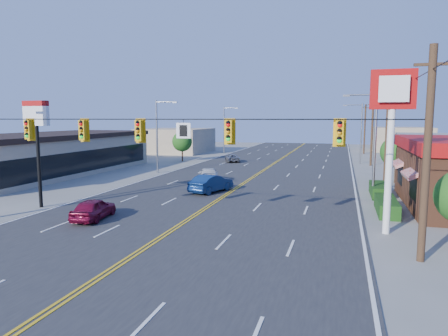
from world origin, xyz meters
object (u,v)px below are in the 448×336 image
(signal_span, at_px, (159,142))
(car_blue, at_px, (211,184))
(kfc_pylon, at_px, (392,118))
(car_white, at_px, (209,175))
(pizza_hut_sign, at_px, (37,131))
(car_silver, at_px, (232,158))
(car_magenta, at_px, (94,210))

(signal_span, height_order, car_blue, signal_span)
(kfc_pylon, relative_size, car_white, 1.93)
(pizza_hut_sign, xyz_separation_m, car_silver, (5.08, 30.92, -4.65))
(kfc_pylon, bearing_deg, car_magenta, -173.07)
(pizza_hut_sign, bearing_deg, signal_span, -20.19)
(car_white, bearing_deg, car_magenta, 63.68)
(car_magenta, bearing_deg, kfc_pylon, 178.59)
(signal_span, relative_size, car_magenta, 6.53)
(car_silver, bearing_deg, kfc_pylon, 97.68)
(car_blue, distance_m, car_white, 5.63)
(car_blue, relative_size, car_white, 0.99)
(car_magenta, distance_m, car_white, 15.80)
(car_magenta, bearing_deg, car_white, -105.37)
(car_silver, bearing_deg, car_white, 76.91)
(kfc_pylon, xyz_separation_m, car_silver, (-16.92, 30.92, -5.51))
(kfc_pylon, bearing_deg, signal_span, -160.22)
(car_magenta, bearing_deg, pizza_hut_sign, -28.17)
(pizza_hut_sign, height_order, car_magenta, pizza_hut_sign)
(car_blue, xyz_separation_m, car_silver, (-4.40, 22.51, -0.19))
(signal_span, distance_m, car_blue, 13.17)
(car_white, bearing_deg, car_silver, -101.37)
(pizza_hut_sign, bearing_deg, car_blue, 41.58)
(kfc_pylon, xyz_separation_m, car_white, (-14.52, 13.68, -5.40))
(car_blue, height_order, car_white, car_blue)
(car_white, relative_size, car_silver, 1.15)
(car_silver, bearing_deg, car_magenta, 69.80)
(car_magenta, height_order, car_silver, car_magenta)
(signal_span, bearing_deg, car_white, 100.89)
(signal_span, height_order, pizza_hut_sign, signal_span)
(pizza_hut_sign, relative_size, car_blue, 1.56)
(signal_span, relative_size, car_blue, 5.56)
(kfc_pylon, height_order, pizza_hut_sign, kfc_pylon)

